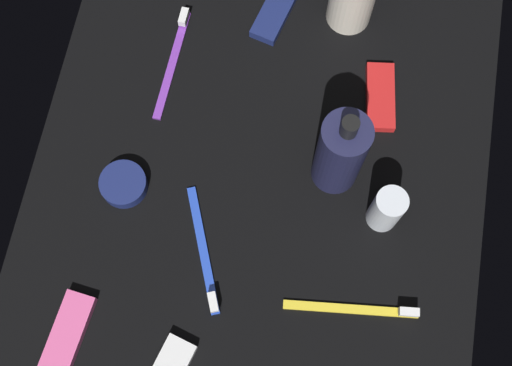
{
  "coord_description": "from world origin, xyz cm",
  "views": [
    {
      "loc": [
        26.89,
        4.95,
        90.76
      ],
      "look_at": [
        0.0,
        0.0,
        3.0
      ],
      "focal_mm": 47.22,
      "sensor_mm": 36.0,
      "label": 1
    }
  ],
  "objects_px": {
    "lotion_bottle": "(340,153)",
    "deodorant_stick": "(387,209)",
    "snack_bar_navy": "(275,12)",
    "cream_tin_right": "(124,184)",
    "snack_bar_red": "(380,97)",
    "snack_bar_pink": "(68,332)",
    "toothbrush_purple": "(174,57)",
    "toothbrush_blue": "(204,257)",
    "toothbrush_yellow": "(359,309)"
  },
  "relations": [
    {
      "from": "lotion_bottle",
      "to": "toothbrush_yellow",
      "type": "bearing_deg",
      "value": 18.31
    },
    {
      "from": "toothbrush_purple",
      "to": "snack_bar_red",
      "type": "distance_m",
      "value": 0.31
    },
    {
      "from": "toothbrush_blue",
      "to": "snack_bar_red",
      "type": "xyz_separation_m",
      "value": [
        -0.28,
        0.2,
        0.0
      ]
    },
    {
      "from": "lotion_bottle",
      "to": "snack_bar_pink",
      "type": "relative_size",
      "value": 1.77
    },
    {
      "from": "lotion_bottle",
      "to": "cream_tin_right",
      "type": "height_order",
      "value": "lotion_bottle"
    },
    {
      "from": "deodorant_stick",
      "to": "toothbrush_purple",
      "type": "height_order",
      "value": "deodorant_stick"
    },
    {
      "from": "lotion_bottle",
      "to": "snack_bar_navy",
      "type": "xyz_separation_m",
      "value": [
        -0.24,
        -0.13,
        -0.07
      ]
    },
    {
      "from": "snack_bar_navy",
      "to": "lotion_bottle",
      "type": "bearing_deg",
      "value": 42.16
    },
    {
      "from": "snack_bar_red",
      "to": "snack_bar_pink",
      "type": "distance_m",
      "value": 0.54
    },
    {
      "from": "cream_tin_right",
      "to": "snack_bar_navy",
      "type": "bearing_deg",
      "value": 152.6
    },
    {
      "from": "lotion_bottle",
      "to": "deodorant_stick",
      "type": "xyz_separation_m",
      "value": [
        0.05,
        0.07,
        -0.04
      ]
    },
    {
      "from": "lotion_bottle",
      "to": "snack_bar_navy",
      "type": "relative_size",
      "value": 1.77
    },
    {
      "from": "toothbrush_yellow",
      "to": "snack_bar_pink",
      "type": "relative_size",
      "value": 1.73
    },
    {
      "from": "toothbrush_yellow",
      "to": "toothbrush_purple",
      "type": "bearing_deg",
      "value": -134.71
    },
    {
      "from": "toothbrush_blue",
      "to": "cream_tin_right",
      "type": "bearing_deg",
      "value": -121.1
    },
    {
      "from": "snack_bar_red",
      "to": "snack_bar_navy",
      "type": "height_order",
      "value": "same"
    },
    {
      "from": "deodorant_stick",
      "to": "snack_bar_pink",
      "type": "distance_m",
      "value": 0.45
    },
    {
      "from": "snack_bar_red",
      "to": "cream_tin_right",
      "type": "relative_size",
      "value": 1.58
    },
    {
      "from": "deodorant_stick",
      "to": "snack_bar_pink",
      "type": "xyz_separation_m",
      "value": [
        0.23,
        -0.39,
        -0.04
      ]
    },
    {
      "from": "lotion_bottle",
      "to": "snack_bar_navy",
      "type": "height_order",
      "value": "lotion_bottle"
    },
    {
      "from": "snack_bar_pink",
      "to": "snack_bar_red",
      "type": "bearing_deg",
      "value": 145.12
    },
    {
      "from": "snack_bar_navy",
      "to": "cream_tin_right",
      "type": "bearing_deg",
      "value": -13.24
    },
    {
      "from": "toothbrush_purple",
      "to": "snack_bar_navy",
      "type": "distance_m",
      "value": 0.17
    },
    {
      "from": "toothbrush_blue",
      "to": "snack_bar_pink",
      "type": "bearing_deg",
      "value": -49.91
    },
    {
      "from": "toothbrush_yellow",
      "to": "snack_bar_red",
      "type": "distance_m",
      "value": 0.31
    },
    {
      "from": "toothbrush_blue",
      "to": "snack_bar_navy",
      "type": "height_order",
      "value": "toothbrush_blue"
    },
    {
      "from": "snack_bar_pink",
      "to": "cream_tin_right",
      "type": "distance_m",
      "value": 0.21
    },
    {
      "from": "snack_bar_red",
      "to": "snack_bar_pink",
      "type": "xyz_separation_m",
      "value": [
        0.41,
        -0.36,
        0.0
      ]
    },
    {
      "from": "snack_bar_navy",
      "to": "cream_tin_right",
      "type": "distance_m",
      "value": 0.35
    },
    {
      "from": "toothbrush_purple",
      "to": "toothbrush_yellow",
      "type": "distance_m",
      "value": 0.45
    },
    {
      "from": "toothbrush_blue",
      "to": "snack_bar_red",
      "type": "relative_size",
      "value": 1.64
    },
    {
      "from": "lotion_bottle",
      "to": "toothbrush_yellow",
      "type": "distance_m",
      "value": 0.21
    },
    {
      "from": "lotion_bottle",
      "to": "deodorant_stick",
      "type": "height_order",
      "value": "lotion_bottle"
    },
    {
      "from": "toothbrush_purple",
      "to": "snack_bar_red",
      "type": "height_order",
      "value": "toothbrush_purple"
    },
    {
      "from": "toothbrush_blue",
      "to": "toothbrush_yellow",
      "type": "relative_size",
      "value": 0.95
    },
    {
      "from": "lotion_bottle",
      "to": "toothbrush_yellow",
      "type": "height_order",
      "value": "lotion_bottle"
    },
    {
      "from": "lotion_bottle",
      "to": "cream_tin_right",
      "type": "relative_size",
      "value": 2.8
    },
    {
      "from": "toothbrush_purple",
      "to": "cream_tin_right",
      "type": "distance_m",
      "value": 0.21
    },
    {
      "from": "snack_bar_navy",
      "to": "snack_bar_red",
      "type": "bearing_deg",
      "value": 71.52
    },
    {
      "from": "deodorant_stick",
      "to": "snack_bar_red",
      "type": "height_order",
      "value": "deodorant_stick"
    },
    {
      "from": "snack_bar_red",
      "to": "snack_bar_pink",
      "type": "relative_size",
      "value": 1.0
    },
    {
      "from": "snack_bar_navy",
      "to": "toothbrush_purple",
      "type": "bearing_deg",
      "value": -38.9
    },
    {
      "from": "cream_tin_right",
      "to": "toothbrush_blue",
      "type": "bearing_deg",
      "value": 58.9
    },
    {
      "from": "toothbrush_blue",
      "to": "snack_bar_navy",
      "type": "distance_m",
      "value": 0.39
    },
    {
      "from": "snack_bar_red",
      "to": "snack_bar_pink",
      "type": "bearing_deg",
      "value": -49.4
    },
    {
      "from": "deodorant_stick",
      "to": "toothbrush_blue",
      "type": "bearing_deg",
      "value": -66.47
    },
    {
      "from": "toothbrush_purple",
      "to": "snack_bar_pink",
      "type": "relative_size",
      "value": 1.73
    },
    {
      "from": "toothbrush_blue",
      "to": "toothbrush_yellow",
      "type": "height_order",
      "value": "same"
    },
    {
      "from": "snack_bar_navy",
      "to": "cream_tin_right",
      "type": "height_order",
      "value": "cream_tin_right"
    },
    {
      "from": "deodorant_stick",
      "to": "toothbrush_purple",
      "type": "bearing_deg",
      "value": -119.18
    }
  ]
}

